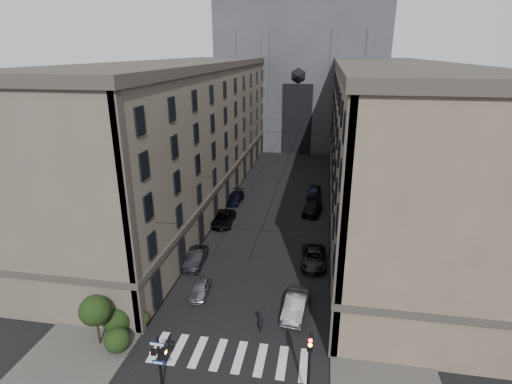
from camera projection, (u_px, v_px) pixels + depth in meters
The scene contains 19 objects.
sidewalk_left at pixel (209, 196), 58.41m from camera, with size 7.00×80.00×0.15m, color #383533.
sidewalk_right at pixel (356, 205), 55.01m from camera, with size 7.00×80.00×0.15m, color #383533.
zebra_crossing at pixel (229, 356), 27.97m from camera, with size 11.00×3.20×0.01m, color beige.
building_left at pixel (186, 132), 55.77m from camera, with size 13.60×60.60×18.85m.
building_right at pixel (385, 139), 51.42m from camera, with size 13.60×60.60×18.85m.
gothic_tower at pixel (302, 62), 86.91m from camera, with size 35.00×23.00×58.00m.
pedestrian_signal_left at pixel (159, 359), 24.51m from camera, with size 1.02×0.38×4.00m.
traffic_light_right at pixel (309, 360), 23.10m from camera, with size 0.34×0.50×5.20m.
shrub_cluster at pixel (111, 321), 28.78m from camera, with size 3.90×4.40×3.90m.
tram_wires at pixel (281, 152), 53.96m from camera, with size 14.00×60.00×0.43m.
car_left_near at pixel (201, 288), 34.81m from camera, with size 1.51×3.74×1.28m, color slate.
car_left_midnear at pixel (196, 258), 39.63m from camera, with size 1.57×4.50×1.48m, color black.
car_left_midfar at pixel (223, 219), 48.89m from camera, with size 2.40×5.20×1.44m, color black.
car_left_far at pixel (235, 198), 55.90m from camera, with size 1.93×4.74×1.38m, color black.
car_right_near at pixel (296, 305), 32.27m from camera, with size 1.66×4.76×1.57m, color slate.
car_right_midnear at pixel (314, 258), 39.72m from camera, with size 2.41×5.23×1.45m, color black.
car_right_midfar at pixel (312, 208), 52.23m from camera, with size 2.09×5.13×1.49m, color black.
car_right_far at pixel (314, 192), 57.94m from camera, with size 1.89×4.70×1.60m, color black.
pedestrian at pixel (261, 320), 30.15m from camera, with size 0.69×0.46×1.90m, color black.
Camera 1 is at (5.72, -16.82, 20.23)m, focal length 28.00 mm.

